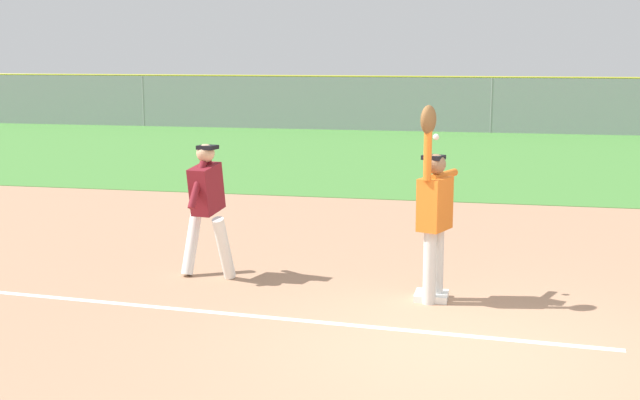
% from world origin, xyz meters
% --- Properties ---
extents(ground_plane, '(72.73, 72.73, 0.00)m').
position_xyz_m(ground_plane, '(0.00, 0.00, 0.00)').
color(ground_plane, tan).
extents(outfield_grass, '(53.59, 14.75, 0.01)m').
position_xyz_m(outfield_grass, '(0.00, 15.57, 0.01)').
color(outfield_grass, '#478438').
rests_on(outfield_grass, ground_plane).
extents(chalk_foul_line, '(11.98, 0.98, 0.01)m').
position_xyz_m(chalk_foul_line, '(-4.36, 0.70, 0.00)').
color(chalk_foul_line, white).
rests_on(chalk_foul_line, ground_plane).
extents(first_base, '(0.38, 0.38, 0.08)m').
position_xyz_m(first_base, '(-0.36, 1.60, 0.04)').
color(first_base, white).
rests_on(first_base, ground_plane).
extents(fielder, '(0.43, 0.87, 2.28)m').
position_xyz_m(fielder, '(-0.34, 1.50, 1.12)').
color(fielder, silver).
rests_on(fielder, ground_plane).
extents(runner, '(0.75, 0.84, 1.72)m').
position_xyz_m(runner, '(-3.23, 1.97, 1.00)').
color(runner, white).
rests_on(runner, ground_plane).
extents(baseball, '(0.07, 0.07, 0.07)m').
position_xyz_m(baseball, '(-0.37, 1.85, 1.88)').
color(baseball, white).
extents(outfield_fence, '(53.67, 0.08, 2.03)m').
position_xyz_m(outfield_fence, '(-0.00, 22.94, 1.01)').
color(outfield_fence, '#93999E').
rests_on(outfield_fence, ground_plane).
extents(parked_car_red, '(4.42, 2.16, 1.25)m').
position_xyz_m(parked_car_red, '(-11.39, 26.69, 0.67)').
color(parked_car_red, '#B21E1E').
rests_on(parked_car_red, ground_plane).
extents(parked_car_tan, '(4.52, 2.36, 1.25)m').
position_xyz_m(parked_car_tan, '(-4.44, 26.47, 0.67)').
color(parked_car_tan, tan).
rests_on(parked_car_tan, ground_plane).
extents(parked_car_silver, '(4.46, 2.24, 1.25)m').
position_xyz_m(parked_car_silver, '(1.32, 26.62, 0.67)').
color(parked_car_silver, '#B7B7BC').
rests_on(parked_car_silver, ground_plane).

